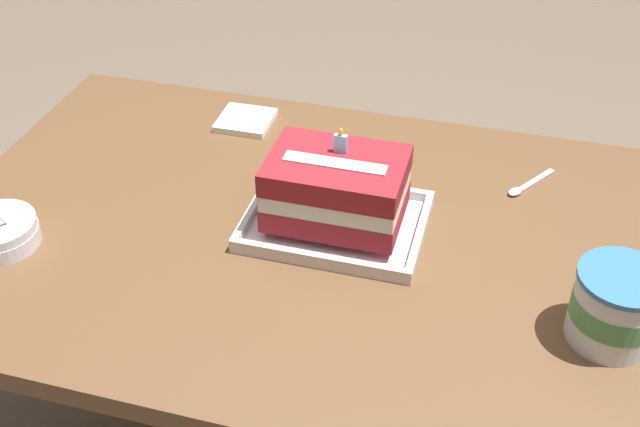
{
  "coord_description": "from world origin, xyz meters",
  "views": [
    {
      "loc": [
        0.29,
        -0.96,
        1.57
      ],
      "look_at": [
        0.02,
        0.01,
        0.8
      ],
      "focal_mm": 44.16,
      "sensor_mm": 36.0,
      "label": 1
    }
  ],
  "objects_px": {
    "foil_tray": "(336,223)",
    "ice_cream_tub": "(616,307)",
    "birthday_cake": "(336,188)",
    "napkin_pile": "(245,120)",
    "serving_spoon_near_tray": "(523,187)"
  },
  "relations": [
    {
      "from": "foil_tray",
      "to": "ice_cream_tub",
      "type": "bearing_deg",
      "value": -17.78
    },
    {
      "from": "foil_tray",
      "to": "serving_spoon_near_tray",
      "type": "bearing_deg",
      "value": 33.45
    },
    {
      "from": "birthday_cake",
      "to": "ice_cream_tub",
      "type": "xyz_separation_m",
      "value": [
        0.42,
        -0.14,
        -0.02
      ]
    },
    {
      "from": "ice_cream_tub",
      "to": "birthday_cake",
      "type": "bearing_deg",
      "value": 162.22
    },
    {
      "from": "ice_cream_tub",
      "to": "napkin_pile",
      "type": "xyz_separation_m",
      "value": [
        -0.68,
        0.41,
        -0.05
      ]
    },
    {
      "from": "foil_tray",
      "to": "birthday_cake",
      "type": "height_order",
      "value": "birthday_cake"
    },
    {
      "from": "ice_cream_tub",
      "to": "napkin_pile",
      "type": "relative_size",
      "value": 1.17
    },
    {
      "from": "foil_tray",
      "to": "serving_spoon_near_tray",
      "type": "relative_size",
      "value": 2.63
    },
    {
      "from": "ice_cream_tub",
      "to": "serving_spoon_near_tray",
      "type": "relative_size",
      "value": 1.11
    },
    {
      "from": "foil_tray",
      "to": "napkin_pile",
      "type": "xyz_separation_m",
      "value": [
        -0.25,
        0.27,
        -0.0
      ]
    },
    {
      "from": "foil_tray",
      "to": "birthday_cake",
      "type": "distance_m",
      "value": 0.07
    },
    {
      "from": "foil_tray",
      "to": "ice_cream_tub",
      "type": "distance_m",
      "value": 0.45
    },
    {
      "from": "napkin_pile",
      "to": "foil_tray",
      "type": "bearing_deg",
      "value": -46.86
    },
    {
      "from": "birthday_cake",
      "to": "napkin_pile",
      "type": "height_order",
      "value": "birthday_cake"
    },
    {
      "from": "ice_cream_tub",
      "to": "napkin_pile",
      "type": "distance_m",
      "value": 0.79
    }
  ]
}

